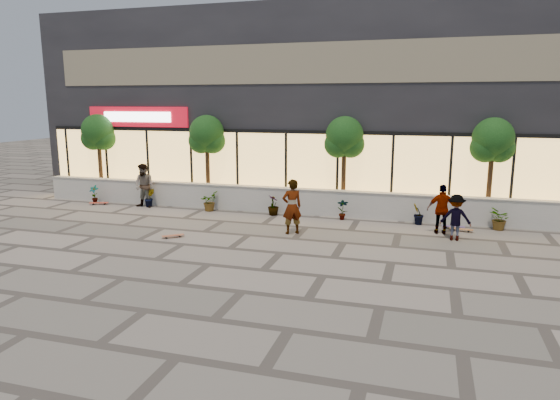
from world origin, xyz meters
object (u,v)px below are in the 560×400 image
(skater_center, at_px, (292,207))
(skateboard_left, at_px, (99,203))
(skateboard_right_near, at_px, (461,229))
(tree_midwest, at_px, (207,137))
(tree_mideast, at_px, (344,140))
(tree_east, at_px, (493,143))
(skater_left, at_px, (144,186))
(skateboard_right_far, at_px, (453,227))
(skateboard_center, at_px, (173,236))
(skater_right_far, at_px, (456,217))
(tree_west, at_px, (98,134))
(skater_right_near, at_px, (442,209))

(skater_center, xyz_separation_m, skateboard_left, (-9.47, 2.30, -0.87))
(skater_center, height_order, skateboard_right_near, skater_center)
(tree_midwest, xyz_separation_m, skateboard_right_near, (10.50, -1.82, -2.91))
(tree_mideast, xyz_separation_m, tree_east, (5.50, 0.00, 0.00))
(skater_left, bearing_deg, tree_mideast, 13.46)
(skateboard_left, relative_size, skateboard_right_far, 1.05)
(skater_center, xyz_separation_m, skateboard_center, (-3.68, -1.65, -0.88))
(tree_east, xyz_separation_m, skater_left, (-13.83, -1.40, -2.04))
(tree_mideast, bearing_deg, skater_right_far, -35.90)
(tree_west, distance_m, skateboard_right_near, 16.36)
(skater_right_near, relative_size, skateboard_right_near, 2.13)
(skater_right_near, height_order, skateboard_right_near, skater_right_near)
(skateboard_left, bearing_deg, skateboard_right_near, -23.40)
(skater_center, relative_size, skateboard_right_near, 2.35)
(tree_east, height_order, skateboard_left, tree_east)
(skateboard_right_far, bearing_deg, skater_right_far, -92.17)
(tree_east, bearing_deg, tree_mideast, 180.00)
(tree_midwest, distance_m, skater_right_near, 10.31)
(skateboard_left, xyz_separation_m, skateboard_right_near, (15.10, -0.32, -0.00))
(skater_right_far, xyz_separation_m, skateboard_right_near, (0.28, 1.23, -0.68))
(tree_east, height_order, skater_center, tree_east)
(tree_mideast, distance_m, skater_left, 8.69)
(skateboard_center, distance_m, skateboard_right_far, 9.88)
(skater_right_near, xyz_separation_m, skateboard_right_near, (0.69, 0.55, -0.78))
(skateboard_right_near, bearing_deg, skater_right_far, -93.59)
(skater_right_near, bearing_deg, skater_center, 11.73)
(skateboard_left, bearing_deg, tree_mideast, -14.14)
(tree_west, xyz_separation_m, skater_center, (10.37, -3.80, -2.03))
(skater_right_far, bearing_deg, skateboard_center, 16.81)
(tree_mideast, height_order, tree_east, same)
(tree_midwest, relative_size, skateboard_right_near, 4.85)
(skater_left, relative_size, skateboard_right_far, 2.42)
(tree_east, height_order, skater_right_near, tree_east)
(skateboard_left, bearing_deg, tree_east, -16.87)
(tree_west, xyz_separation_m, skateboard_right_far, (15.75, -1.50, -2.91))
(skateboard_left, height_order, skateboard_right_far, skateboard_left)
(skater_right_far, bearing_deg, skater_left, -5.56)
(tree_midwest, bearing_deg, tree_mideast, 0.00)
(tree_midwest, bearing_deg, skateboard_center, -77.69)
(skater_center, height_order, skateboard_left, skater_center)
(skater_right_near, bearing_deg, skater_left, -8.97)
(tree_west, height_order, skateboard_right_far, tree_west)
(skateboard_right_near, relative_size, skateboard_right_far, 1.04)
(skateboard_center, bearing_deg, tree_mideast, 8.74)
(tree_west, distance_m, skater_center, 11.23)
(skater_right_far, bearing_deg, skateboard_right_far, -89.20)
(skateboard_center, height_order, skateboard_right_far, skateboard_right_far)
(tree_west, relative_size, skateboard_right_far, 5.03)
(tree_west, bearing_deg, skater_left, -23.86)
(skateboard_center, xyz_separation_m, skateboard_right_near, (9.31, 3.63, 0.01))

